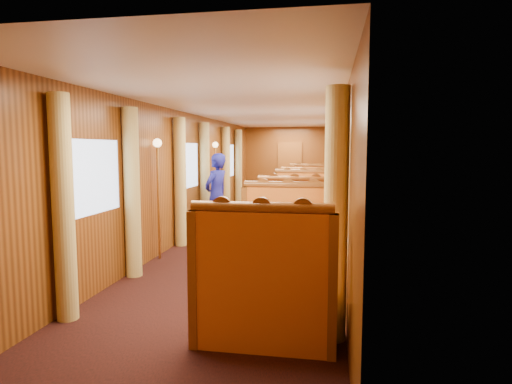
% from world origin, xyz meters
% --- Properties ---
extents(floor, '(3.00, 12.00, 0.01)m').
position_xyz_m(floor, '(0.00, 0.00, 0.00)').
color(floor, black).
rests_on(floor, ground).
extents(ceiling, '(3.00, 12.00, 0.01)m').
position_xyz_m(ceiling, '(0.00, 0.00, 2.50)').
color(ceiling, silver).
rests_on(ceiling, wall_left).
extents(wall_far, '(3.00, 0.01, 2.50)m').
position_xyz_m(wall_far, '(0.00, 6.00, 1.25)').
color(wall_far, brown).
rests_on(wall_far, floor).
extents(wall_near, '(3.00, 0.01, 2.50)m').
position_xyz_m(wall_near, '(0.00, -6.00, 1.25)').
color(wall_near, brown).
rests_on(wall_near, floor).
extents(wall_left, '(0.01, 12.00, 2.50)m').
position_xyz_m(wall_left, '(-1.50, 0.00, 1.25)').
color(wall_left, brown).
rests_on(wall_left, floor).
extents(wall_right, '(0.01, 12.00, 2.50)m').
position_xyz_m(wall_right, '(1.50, 0.00, 1.25)').
color(wall_right, brown).
rests_on(wall_right, floor).
extents(doorway_far, '(0.80, 0.04, 2.00)m').
position_xyz_m(doorway_far, '(0.00, 5.97, 1.00)').
color(doorway_far, brown).
rests_on(doorway_far, floor).
extents(table_near, '(1.05, 0.72, 0.75)m').
position_xyz_m(table_near, '(0.75, -3.50, 0.38)').
color(table_near, white).
rests_on(table_near, floor).
extents(banquette_near_fwd, '(1.30, 0.55, 1.34)m').
position_xyz_m(banquette_near_fwd, '(0.75, -4.51, 0.42)').
color(banquette_near_fwd, '#BD4215').
rests_on(banquette_near_fwd, floor).
extents(banquette_near_aft, '(1.30, 0.55, 1.34)m').
position_xyz_m(banquette_near_aft, '(0.75, -2.49, 0.42)').
color(banquette_near_aft, '#BD4215').
rests_on(banquette_near_aft, floor).
extents(table_mid, '(1.05, 0.72, 0.75)m').
position_xyz_m(table_mid, '(0.75, 0.00, 0.38)').
color(table_mid, white).
rests_on(table_mid, floor).
extents(banquette_mid_fwd, '(1.30, 0.55, 1.34)m').
position_xyz_m(banquette_mid_fwd, '(0.75, -1.01, 0.42)').
color(banquette_mid_fwd, '#BD4215').
rests_on(banquette_mid_fwd, floor).
extents(banquette_mid_aft, '(1.30, 0.55, 1.34)m').
position_xyz_m(banquette_mid_aft, '(0.75, 1.01, 0.42)').
color(banquette_mid_aft, '#BD4215').
rests_on(banquette_mid_aft, floor).
extents(table_far, '(1.05, 0.72, 0.75)m').
position_xyz_m(table_far, '(0.75, 3.50, 0.38)').
color(table_far, white).
rests_on(table_far, floor).
extents(banquette_far_fwd, '(1.30, 0.55, 1.34)m').
position_xyz_m(banquette_far_fwd, '(0.75, 2.49, 0.42)').
color(banquette_far_fwd, '#BD4215').
rests_on(banquette_far_fwd, floor).
extents(banquette_far_aft, '(1.30, 0.55, 1.34)m').
position_xyz_m(banquette_far_aft, '(0.75, 4.51, 0.42)').
color(banquette_far_aft, '#BD4215').
rests_on(banquette_far_aft, floor).
extents(tea_tray, '(0.42, 0.38, 0.01)m').
position_xyz_m(tea_tray, '(0.62, -3.52, 0.76)').
color(tea_tray, silver).
rests_on(tea_tray, table_near).
extents(teapot_left, '(0.20, 0.16, 0.15)m').
position_xyz_m(teapot_left, '(0.55, -3.61, 0.83)').
color(teapot_left, silver).
rests_on(teapot_left, tea_tray).
extents(teapot_right, '(0.19, 0.16, 0.13)m').
position_xyz_m(teapot_right, '(0.70, -3.58, 0.82)').
color(teapot_right, silver).
rests_on(teapot_right, tea_tray).
extents(teapot_back, '(0.21, 0.19, 0.15)m').
position_xyz_m(teapot_back, '(0.64, -3.42, 0.82)').
color(teapot_back, silver).
rests_on(teapot_back, tea_tray).
extents(fruit_plate, '(0.24, 0.24, 0.05)m').
position_xyz_m(fruit_plate, '(1.07, -3.58, 0.77)').
color(fruit_plate, white).
rests_on(fruit_plate, table_near).
extents(cup_inboard, '(0.08, 0.08, 0.26)m').
position_xyz_m(cup_inboard, '(0.39, -3.37, 0.86)').
color(cup_inboard, white).
rests_on(cup_inboard, table_near).
extents(cup_outboard, '(0.08, 0.08, 0.26)m').
position_xyz_m(cup_outboard, '(0.45, -3.25, 0.86)').
color(cup_outboard, white).
rests_on(cup_outboard, table_near).
extents(rose_vase_mid, '(0.06, 0.06, 0.36)m').
position_xyz_m(rose_vase_mid, '(0.72, -0.02, 0.93)').
color(rose_vase_mid, silver).
rests_on(rose_vase_mid, table_mid).
extents(rose_vase_far, '(0.06, 0.06, 0.36)m').
position_xyz_m(rose_vase_far, '(0.72, 3.48, 0.93)').
color(rose_vase_far, silver).
rests_on(rose_vase_far, table_far).
extents(window_left_near, '(0.01, 1.20, 0.90)m').
position_xyz_m(window_left_near, '(-1.49, -3.50, 1.45)').
color(window_left_near, '#96ADCE').
rests_on(window_left_near, wall_left).
extents(curtain_left_near_a, '(0.22, 0.22, 2.35)m').
position_xyz_m(curtain_left_near_a, '(-1.38, -4.28, 1.18)').
color(curtain_left_near_a, '#DFCB72').
rests_on(curtain_left_near_a, floor).
extents(curtain_left_near_b, '(0.22, 0.22, 2.35)m').
position_xyz_m(curtain_left_near_b, '(-1.38, -2.72, 1.18)').
color(curtain_left_near_b, '#DFCB72').
rests_on(curtain_left_near_b, floor).
extents(window_right_near, '(0.01, 1.20, 0.90)m').
position_xyz_m(window_right_near, '(1.49, -3.50, 1.45)').
color(window_right_near, '#96ADCE').
rests_on(window_right_near, wall_right).
extents(curtain_right_near_a, '(0.22, 0.22, 2.35)m').
position_xyz_m(curtain_right_near_a, '(1.38, -4.28, 1.18)').
color(curtain_right_near_a, '#DFCB72').
rests_on(curtain_right_near_a, floor).
extents(curtain_right_near_b, '(0.22, 0.22, 2.35)m').
position_xyz_m(curtain_right_near_b, '(1.38, -2.72, 1.18)').
color(curtain_right_near_b, '#DFCB72').
rests_on(curtain_right_near_b, floor).
extents(window_left_mid, '(0.01, 1.20, 0.90)m').
position_xyz_m(window_left_mid, '(-1.49, 0.00, 1.45)').
color(window_left_mid, '#96ADCE').
rests_on(window_left_mid, wall_left).
extents(curtain_left_mid_a, '(0.22, 0.22, 2.35)m').
position_xyz_m(curtain_left_mid_a, '(-1.38, -0.78, 1.18)').
color(curtain_left_mid_a, '#DFCB72').
rests_on(curtain_left_mid_a, floor).
extents(curtain_left_mid_b, '(0.22, 0.22, 2.35)m').
position_xyz_m(curtain_left_mid_b, '(-1.38, 0.78, 1.18)').
color(curtain_left_mid_b, '#DFCB72').
rests_on(curtain_left_mid_b, floor).
extents(window_right_mid, '(0.01, 1.20, 0.90)m').
position_xyz_m(window_right_mid, '(1.49, 0.00, 1.45)').
color(window_right_mid, '#96ADCE').
rests_on(window_right_mid, wall_right).
extents(curtain_right_mid_a, '(0.22, 0.22, 2.35)m').
position_xyz_m(curtain_right_mid_a, '(1.38, -0.78, 1.18)').
color(curtain_right_mid_a, '#DFCB72').
rests_on(curtain_right_mid_a, floor).
extents(curtain_right_mid_b, '(0.22, 0.22, 2.35)m').
position_xyz_m(curtain_right_mid_b, '(1.38, 0.78, 1.18)').
color(curtain_right_mid_b, '#DFCB72').
rests_on(curtain_right_mid_b, floor).
extents(window_left_far, '(0.01, 1.20, 0.90)m').
position_xyz_m(window_left_far, '(-1.49, 3.50, 1.45)').
color(window_left_far, '#96ADCE').
rests_on(window_left_far, wall_left).
extents(curtain_left_far_a, '(0.22, 0.22, 2.35)m').
position_xyz_m(curtain_left_far_a, '(-1.38, 2.72, 1.18)').
color(curtain_left_far_a, '#DFCB72').
rests_on(curtain_left_far_a, floor).
extents(curtain_left_far_b, '(0.22, 0.22, 2.35)m').
position_xyz_m(curtain_left_far_b, '(-1.38, 4.28, 1.18)').
color(curtain_left_far_b, '#DFCB72').
rests_on(curtain_left_far_b, floor).
extents(window_right_far, '(0.01, 1.20, 0.90)m').
position_xyz_m(window_right_far, '(1.49, 3.50, 1.45)').
color(window_right_far, '#96ADCE').
rests_on(window_right_far, wall_right).
extents(curtain_right_far_a, '(0.22, 0.22, 2.35)m').
position_xyz_m(curtain_right_far_a, '(1.38, 2.72, 1.18)').
color(curtain_right_far_a, '#DFCB72').
rests_on(curtain_right_far_a, floor).
extents(curtain_right_far_b, '(0.22, 0.22, 2.35)m').
position_xyz_m(curtain_right_far_b, '(1.38, 4.28, 1.18)').
color(curtain_right_far_b, '#DFCB72').
rests_on(curtain_right_far_b, floor).
extents(sconce_left_fore, '(0.14, 0.14, 1.95)m').
position_xyz_m(sconce_left_fore, '(-1.40, -1.75, 1.38)').
color(sconce_left_fore, '#BF8C3F').
rests_on(sconce_left_fore, floor).
extents(sconce_right_fore, '(0.14, 0.14, 1.95)m').
position_xyz_m(sconce_right_fore, '(1.40, -1.75, 1.38)').
color(sconce_right_fore, '#BF8C3F').
rests_on(sconce_right_fore, floor).
extents(sconce_left_aft, '(0.14, 0.14, 1.95)m').
position_xyz_m(sconce_left_aft, '(-1.40, 1.75, 1.38)').
color(sconce_left_aft, '#BF8C3F').
rests_on(sconce_left_aft, floor).
extents(sconce_right_aft, '(0.14, 0.14, 1.95)m').
position_xyz_m(sconce_right_aft, '(1.40, 1.75, 1.38)').
color(sconce_right_aft, '#BF8C3F').
rests_on(sconce_right_aft, floor).
extents(steward, '(0.61, 0.73, 1.70)m').
position_xyz_m(steward, '(-0.93, 0.08, 0.85)').
color(steward, navy).
rests_on(steward, floor).
extents(passenger, '(0.40, 0.44, 0.76)m').
position_xyz_m(passenger, '(0.75, 0.72, 0.74)').
color(passenger, beige).
rests_on(passenger, banquette_mid_aft).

